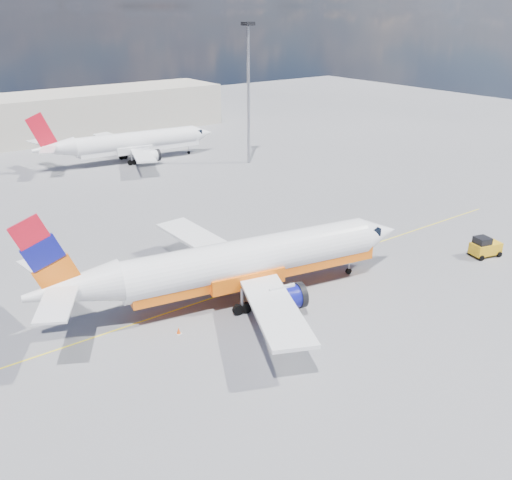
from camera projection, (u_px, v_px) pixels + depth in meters
ground at (268, 299)px, 48.18m from camera, size 240.00×240.00×0.00m
taxi_line at (247, 286)px, 50.41m from camera, size 70.00×0.15×0.01m
terminal_main at (42, 117)px, 105.16m from camera, size 70.00×14.00×8.00m
main_jet at (240, 263)px, 47.03m from camera, size 33.39×25.86×10.08m
second_jet at (131, 143)px, 89.83m from camera, size 29.49×23.23×8.95m
gse_tug at (485, 247)px, 56.15m from camera, size 3.21×2.42×2.08m
traffic_cone at (179, 331)px, 43.04m from camera, size 0.37×0.37×0.52m
floodlight_mast at (248, 81)px, 85.51m from camera, size 1.52×1.52×20.87m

